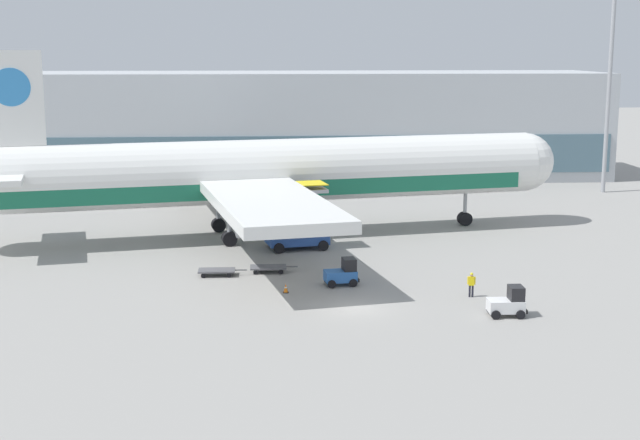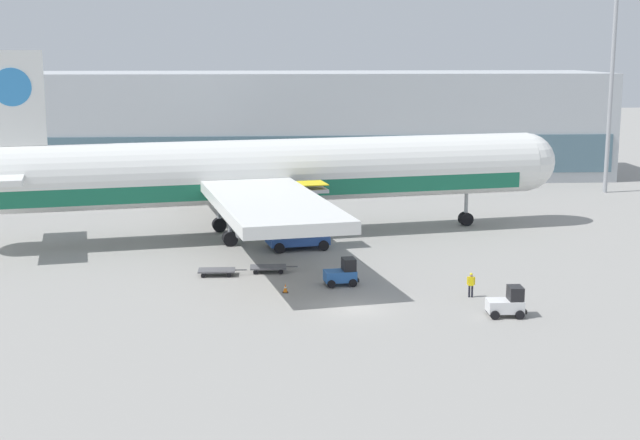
{
  "view_description": "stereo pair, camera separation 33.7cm",
  "coord_description": "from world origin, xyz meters",
  "px_view_note": "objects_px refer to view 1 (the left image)",
  "views": [
    {
      "loc": [
        -6.21,
        -57.16,
        17.15
      ],
      "look_at": [
        -1.69,
        10.75,
        4.0
      ],
      "focal_mm": 50.0,
      "sensor_mm": 36.0,
      "label": 1
    },
    {
      "loc": [
        -5.87,
        -57.18,
        17.15
      ],
      "look_at": [
        -1.69,
        10.75,
        4.0
      ],
      "focal_mm": 50.0,
      "sensor_mm": 36.0,
      "label": 2
    }
  ],
  "objects_px": {
    "baggage_tug_mid": "(343,273)",
    "ground_crew_near": "(471,283)",
    "light_mast": "(610,65)",
    "scissor_lift_loader": "(297,224)",
    "airplane_main": "(259,174)",
    "traffic_cone_near": "(286,288)",
    "baggage_dolly_lead": "(217,271)",
    "baggage_dolly_second": "(268,267)",
    "baggage_tug_foreground": "(508,303)"
  },
  "relations": [
    {
      "from": "light_mast",
      "to": "scissor_lift_loader",
      "type": "distance_m",
      "value": 49.4
    },
    {
      "from": "baggage_dolly_lead",
      "to": "ground_crew_near",
      "type": "distance_m",
      "value": 19.45
    },
    {
      "from": "light_mast",
      "to": "baggage_tug_foreground",
      "type": "bearing_deg",
      "value": -117.27
    },
    {
      "from": "baggage_tug_foreground",
      "to": "baggage_dolly_second",
      "type": "bearing_deg",
      "value": 142.05
    },
    {
      "from": "light_mast",
      "to": "baggage_tug_mid",
      "type": "xyz_separation_m",
      "value": [
        -35.43,
        -40.81,
        -14.36
      ]
    },
    {
      "from": "scissor_lift_loader",
      "to": "baggage_tug_mid",
      "type": "relative_size",
      "value": 2.19
    },
    {
      "from": "airplane_main",
      "to": "scissor_lift_loader",
      "type": "height_order",
      "value": "airplane_main"
    },
    {
      "from": "baggage_dolly_lead",
      "to": "baggage_dolly_second",
      "type": "bearing_deg",
      "value": 11.39
    },
    {
      "from": "baggage_tug_mid",
      "to": "traffic_cone_near",
      "type": "xyz_separation_m",
      "value": [
        -4.25,
        -1.83,
        -0.55
      ]
    },
    {
      "from": "light_mast",
      "to": "ground_crew_near",
      "type": "height_order",
      "value": "light_mast"
    },
    {
      "from": "airplane_main",
      "to": "baggage_tug_mid",
      "type": "relative_size",
      "value": 21.96
    },
    {
      "from": "baggage_tug_mid",
      "to": "ground_crew_near",
      "type": "height_order",
      "value": "baggage_tug_mid"
    },
    {
      "from": "scissor_lift_loader",
      "to": "baggage_tug_mid",
      "type": "bearing_deg",
      "value": -88.41
    },
    {
      "from": "baggage_dolly_second",
      "to": "baggage_dolly_lead",
      "type": "bearing_deg",
      "value": -168.61
    },
    {
      "from": "light_mast",
      "to": "ground_crew_near",
      "type": "bearing_deg",
      "value": -120.93
    },
    {
      "from": "baggage_dolly_lead",
      "to": "traffic_cone_near",
      "type": "height_order",
      "value": "traffic_cone_near"
    },
    {
      "from": "airplane_main",
      "to": "ground_crew_near",
      "type": "relative_size",
      "value": 32.68
    },
    {
      "from": "baggage_tug_mid",
      "to": "traffic_cone_near",
      "type": "relative_size",
      "value": 3.91
    },
    {
      "from": "scissor_lift_loader",
      "to": "baggage_tug_mid",
      "type": "height_order",
      "value": "scissor_lift_loader"
    },
    {
      "from": "baggage_tug_mid",
      "to": "baggage_dolly_lead",
      "type": "height_order",
      "value": "baggage_tug_mid"
    },
    {
      "from": "light_mast",
      "to": "airplane_main",
      "type": "relative_size",
      "value": 0.46
    },
    {
      "from": "light_mast",
      "to": "baggage_dolly_lead",
      "type": "bearing_deg",
      "value": -140.1
    },
    {
      "from": "ground_crew_near",
      "to": "traffic_cone_near",
      "type": "distance_m",
      "value": 13.11
    },
    {
      "from": "baggage_dolly_lead",
      "to": "airplane_main",
      "type": "bearing_deg",
      "value": 77.22
    },
    {
      "from": "baggage_tug_foreground",
      "to": "ground_crew_near",
      "type": "relative_size",
      "value": 1.41
    },
    {
      "from": "scissor_lift_loader",
      "to": "ground_crew_near",
      "type": "height_order",
      "value": "scissor_lift_loader"
    },
    {
      "from": "scissor_lift_loader",
      "to": "baggage_dolly_lead",
      "type": "height_order",
      "value": "scissor_lift_loader"
    },
    {
      "from": "baggage_tug_foreground",
      "to": "traffic_cone_near",
      "type": "distance_m",
      "value": 15.76
    },
    {
      "from": "light_mast",
      "to": "traffic_cone_near",
      "type": "relative_size",
      "value": 39.87
    },
    {
      "from": "baggage_tug_foreground",
      "to": "ground_crew_near",
      "type": "distance_m",
      "value": 4.81
    },
    {
      "from": "airplane_main",
      "to": "baggage_dolly_lead",
      "type": "bearing_deg",
      "value": -114.28
    },
    {
      "from": "airplane_main",
      "to": "traffic_cone_near",
      "type": "bearing_deg",
      "value": -95.91
    },
    {
      "from": "light_mast",
      "to": "baggage_tug_foreground",
      "type": "distance_m",
      "value": 57.23
    },
    {
      "from": "ground_crew_near",
      "to": "traffic_cone_near",
      "type": "height_order",
      "value": "ground_crew_near"
    },
    {
      "from": "airplane_main",
      "to": "baggage_dolly_second",
      "type": "relative_size",
      "value": 15.53
    },
    {
      "from": "ground_crew_near",
      "to": "baggage_tug_mid",
      "type": "bearing_deg",
      "value": 165.32
    },
    {
      "from": "airplane_main",
      "to": "baggage_dolly_lead",
      "type": "relative_size",
      "value": 15.53
    },
    {
      "from": "baggage_dolly_second",
      "to": "traffic_cone_near",
      "type": "bearing_deg",
      "value": -78.67
    },
    {
      "from": "baggage_tug_mid",
      "to": "baggage_tug_foreground",
      "type": "bearing_deg",
      "value": -47.88
    },
    {
      "from": "baggage_tug_foreground",
      "to": "traffic_cone_near",
      "type": "xyz_separation_m",
      "value": [
        -14.3,
        6.6,
        -0.55
      ]
    },
    {
      "from": "baggage_tug_foreground",
      "to": "traffic_cone_near",
      "type": "bearing_deg",
      "value": 156.32
    },
    {
      "from": "light_mast",
      "to": "baggage_tug_mid",
      "type": "height_order",
      "value": "light_mast"
    },
    {
      "from": "airplane_main",
      "to": "baggage_tug_foreground",
      "type": "distance_m",
      "value": 31.06
    },
    {
      "from": "baggage_dolly_second",
      "to": "baggage_tug_foreground",
      "type": "bearing_deg",
      "value": -38.88
    },
    {
      "from": "light_mast",
      "to": "scissor_lift_loader",
      "type": "xyz_separation_m",
      "value": [
        -38.29,
        -28.34,
        -13.08
      ]
    },
    {
      "from": "baggage_tug_foreground",
      "to": "baggage_dolly_lead",
      "type": "xyz_separation_m",
      "value": [
        -19.43,
        11.77,
        -0.49
      ]
    },
    {
      "from": "airplane_main",
      "to": "baggage_tug_mid",
      "type": "height_order",
      "value": "airplane_main"
    },
    {
      "from": "baggage_dolly_lead",
      "to": "ground_crew_near",
      "type": "relative_size",
      "value": 2.1
    },
    {
      "from": "scissor_lift_loader",
      "to": "ground_crew_near",
      "type": "xyz_separation_m",
      "value": [
        11.55,
        -16.29,
        -1.12
      ]
    },
    {
      "from": "traffic_cone_near",
      "to": "ground_crew_near",
      "type": "bearing_deg",
      "value": -8.77
    }
  ]
}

